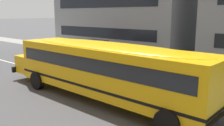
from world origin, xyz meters
The scene contains 4 objects.
ground_plane centered at (0.00, 0.00, 0.00)m, with size 400.00×400.00×0.00m, color #4C4C4F.
lane_centreline centered at (0.00, 0.00, 0.00)m, with size 110.00×0.16×0.01m, color silver.
school_bus centered at (-2.43, -1.46, 1.59)m, with size 12.00×2.91×2.68m.
parked_car_maroon_past_driveway centered at (-10.31, 5.86, 0.84)m, with size 3.98×2.03×1.64m.
Camera 1 is at (5.31, -9.46, 3.92)m, focal length 39.96 mm.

